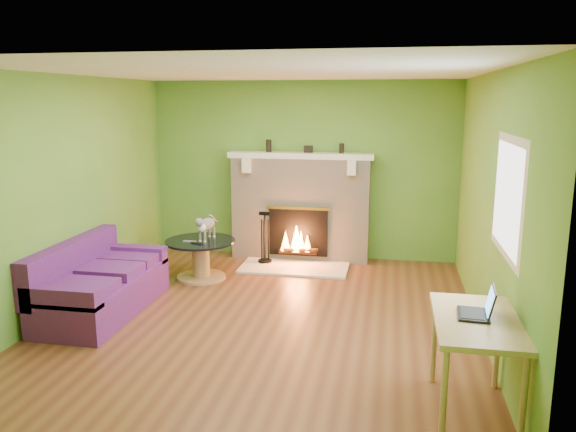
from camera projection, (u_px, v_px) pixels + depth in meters
name	position (u px, v px, depth m)	size (l,w,h in m)	color
floor	(266.00, 316.00, 6.15)	(5.00, 5.00, 0.00)	brown
ceiling	(264.00, 72.00, 5.62)	(5.00, 5.00, 0.00)	white
wall_back	(303.00, 170.00, 8.29)	(5.00, 5.00, 0.00)	#528C2E
wall_front	(175.00, 269.00, 3.48)	(5.00, 5.00, 0.00)	#528C2E
wall_left	(69.00, 193.00, 6.29)	(5.00, 5.00, 0.00)	#528C2E
wall_right	(489.00, 207.00, 5.48)	(5.00, 5.00, 0.00)	#528C2E
window_frame	(508.00, 197.00, 4.56)	(1.20, 1.20, 0.00)	silver
window_pane	(507.00, 197.00, 4.56)	(1.06, 1.06, 0.00)	white
fireplace	(300.00, 208.00, 8.22)	(2.10, 0.46, 1.58)	beige
hearth	(294.00, 267.00, 7.88)	(1.50, 0.75, 0.03)	beige
mantel	(300.00, 156.00, 8.04)	(2.10, 0.28, 0.08)	white
sofa	(99.00, 285.00, 6.23)	(0.85, 1.77, 0.79)	#501A66
coffee_table	(201.00, 256.00, 7.40)	(0.92, 0.92, 0.52)	tan
desk	(476.00, 331.00, 4.09)	(0.61, 1.04, 0.77)	tan
cat	(207.00, 227.00, 7.35)	(0.20, 0.55, 0.34)	slate
remote_silver	(190.00, 241.00, 7.25)	(0.17, 0.04, 0.02)	gray
remote_black	(197.00, 243.00, 7.17)	(0.16, 0.04, 0.02)	black
laptop	(474.00, 301.00, 4.10)	(0.26, 0.29, 0.22)	black
fire_tools	(265.00, 237.00, 8.02)	(0.20, 0.20, 0.74)	black
mantel_vase_left	(269.00, 146.00, 8.13)	(0.08, 0.08, 0.18)	black
mantel_vase_right	(342.00, 148.00, 7.94)	(0.07, 0.07, 0.14)	black
mantel_box	(308.00, 149.00, 8.03)	(0.12, 0.08, 0.10)	black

